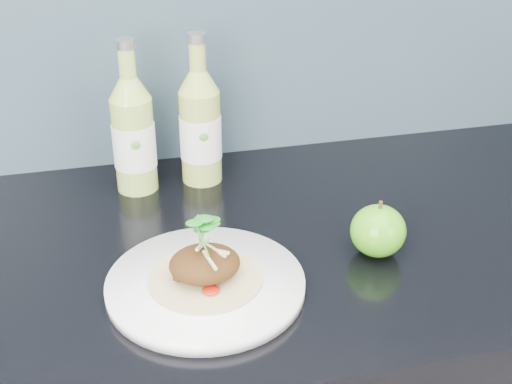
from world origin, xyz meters
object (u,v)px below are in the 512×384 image
cider_bottle_left (134,135)px  cider_bottle_right (200,127)px  dinner_plate (206,285)px  green_apple (378,231)px

cider_bottle_left → cider_bottle_right: size_ratio=1.00×
dinner_plate → green_apple: green_apple is taller
dinner_plate → cider_bottle_right: bearing=81.2°
green_apple → cider_bottle_right: bearing=126.0°
dinner_plate → cider_bottle_left: bearing=101.4°
green_apple → cider_bottle_left: 0.41m
cider_bottle_left → cider_bottle_right: same height
dinner_plate → cider_bottle_right: (0.05, 0.30, 0.08)m
green_apple → cider_bottle_right: 0.34m
cider_bottle_left → cider_bottle_right: 0.11m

